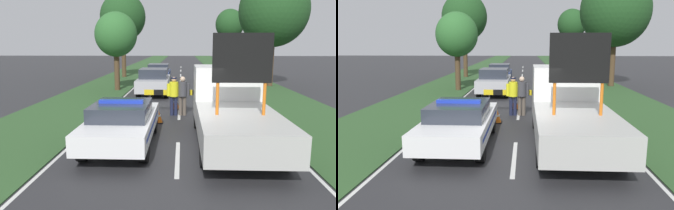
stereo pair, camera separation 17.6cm
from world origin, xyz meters
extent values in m
plane|color=#28282B|center=(0.00, 0.00, 0.00)|extent=(160.00, 160.00, 0.00)
cube|color=silver|center=(0.00, -0.72, 0.00)|extent=(0.12, 2.93, 0.01)
cube|color=silver|center=(0.00, 5.41, 0.00)|extent=(0.12, 2.93, 0.01)
cube|color=silver|center=(0.00, 11.55, 0.00)|extent=(0.12, 2.93, 0.01)
cube|color=silver|center=(0.00, 17.68, 0.00)|extent=(0.12, 2.93, 0.01)
cube|color=silver|center=(0.00, 23.82, 0.00)|extent=(0.12, 2.93, 0.01)
cube|color=silver|center=(0.00, 29.96, 0.00)|extent=(0.12, 2.93, 0.01)
cube|color=silver|center=(0.00, 36.09, 0.00)|extent=(0.12, 2.93, 0.01)
cube|color=silver|center=(-3.37, 13.72, 0.00)|extent=(0.10, 56.37, 0.01)
cube|color=silver|center=(3.37, 13.72, 0.00)|extent=(0.10, 56.37, 0.01)
cube|color=#2D5128|center=(-5.55, 20.00, 0.01)|extent=(4.16, 120.00, 0.03)
cube|color=#2D5128|center=(5.55, 20.00, 0.01)|extent=(4.16, 120.00, 0.03)
cube|color=white|center=(-1.74, 0.43, 0.67)|extent=(1.92, 4.81, 0.55)
cube|color=#282D38|center=(-1.74, 0.29, 1.16)|extent=(1.69, 2.21, 0.43)
cylinder|color=black|center=(-2.57, 1.92, 0.39)|extent=(0.24, 0.78, 0.78)
cylinder|color=black|center=(-0.90, 1.92, 0.39)|extent=(0.24, 0.78, 0.78)
cylinder|color=black|center=(-2.57, -1.06, 0.39)|extent=(0.24, 0.78, 0.78)
cylinder|color=black|center=(-0.90, -1.06, 0.39)|extent=(0.24, 0.78, 0.78)
cube|color=#1E38C6|center=(-1.74, 0.29, 1.42)|extent=(1.34, 0.24, 0.10)
cube|color=#193399|center=(-1.74, 0.43, 0.69)|extent=(1.93, 3.94, 0.10)
cube|color=black|center=(-1.74, 2.88, 0.61)|extent=(1.05, 0.08, 0.33)
cube|color=white|center=(1.74, 2.66, 1.38)|extent=(2.30, 1.96, 1.92)
cube|color=#232833|center=(1.74, 3.62, 1.73)|extent=(1.95, 0.04, 0.85)
cube|color=#B2B2AD|center=(1.74, -0.48, 0.81)|extent=(2.30, 4.32, 0.78)
cylinder|color=#D16619|center=(1.09, -0.48, 1.65)|extent=(0.09, 0.09, 0.90)
cylinder|color=#D16619|center=(2.38, -0.48, 1.65)|extent=(0.09, 0.09, 0.90)
cube|color=black|center=(1.74, -0.48, 2.77)|extent=(1.61, 0.12, 1.34)
cylinder|color=black|center=(0.71, 2.66, 0.42)|extent=(0.24, 0.85, 0.85)
cylinder|color=black|center=(2.76, 2.66, 0.42)|extent=(0.24, 0.85, 0.85)
cylinder|color=black|center=(0.71, -1.34, 0.42)|extent=(0.24, 0.85, 0.85)
cylinder|color=black|center=(2.76, -1.34, 0.42)|extent=(0.24, 0.85, 0.85)
cylinder|color=black|center=(-1.35, 5.35, 0.42)|extent=(0.07, 0.07, 0.84)
cylinder|color=black|center=(0.76, 5.35, 0.42)|extent=(0.07, 0.07, 0.84)
cube|color=yellow|center=(-1.39, 5.35, 0.96)|extent=(0.44, 0.08, 0.24)
cube|color=black|center=(-0.95, 5.35, 0.96)|extent=(0.44, 0.08, 0.24)
cube|color=yellow|center=(-0.51, 5.35, 0.96)|extent=(0.44, 0.08, 0.24)
cube|color=black|center=(-0.07, 5.35, 0.96)|extent=(0.44, 0.08, 0.24)
cube|color=yellow|center=(0.37, 5.35, 0.96)|extent=(0.44, 0.08, 0.24)
cube|color=black|center=(0.81, 5.35, 0.96)|extent=(0.44, 0.08, 0.24)
cylinder|color=#191E38|center=(-0.33, 4.86, 0.43)|extent=(0.16, 0.16, 0.86)
cylinder|color=#191E38|center=(-0.15, 4.86, 0.43)|extent=(0.16, 0.16, 0.86)
cylinder|color=yellow|center=(-0.24, 4.86, 1.18)|extent=(0.39, 0.39, 0.64)
cylinder|color=yellow|center=(-0.49, 4.86, 1.15)|extent=(0.13, 0.13, 0.55)
cylinder|color=yellow|center=(0.00, 4.86, 1.15)|extent=(0.13, 0.13, 0.55)
sphere|color=tan|center=(-0.24, 4.86, 1.61)|extent=(0.22, 0.22, 0.22)
cylinder|color=#141933|center=(-0.24, 4.86, 1.67)|extent=(0.25, 0.25, 0.06)
cylinder|color=brown|center=(0.05, 4.88, 0.43)|extent=(0.16, 0.16, 0.87)
cylinder|color=brown|center=(0.23, 4.88, 0.43)|extent=(0.16, 0.16, 0.87)
cylinder|color=#3D3D42|center=(0.14, 4.88, 1.19)|extent=(0.40, 0.40, 0.65)
cylinder|color=#3D3D42|center=(-0.10, 4.88, 1.16)|extent=(0.13, 0.13, 0.55)
cylinder|color=#3D3D42|center=(0.39, 4.88, 1.16)|extent=(0.13, 0.13, 0.55)
sphere|color=beige|center=(0.14, 4.88, 1.63)|extent=(0.22, 0.22, 0.22)
cube|color=black|center=(-0.18, 6.23, 0.01)|extent=(0.46, 0.46, 0.03)
cone|color=orange|center=(-0.18, 6.23, 0.33)|extent=(0.39, 0.39, 0.60)
cylinder|color=white|center=(-0.18, 6.23, 0.36)|extent=(0.22, 0.22, 0.08)
cube|color=black|center=(2.90, 6.09, 0.01)|extent=(0.47, 0.47, 0.03)
cone|color=orange|center=(2.90, 6.09, 0.34)|extent=(0.40, 0.40, 0.62)
cylinder|color=white|center=(2.90, 6.09, 0.37)|extent=(0.23, 0.23, 0.09)
cube|color=black|center=(-0.82, 3.40, 0.01)|extent=(0.38, 0.38, 0.03)
cone|color=orange|center=(-0.82, 3.40, 0.28)|extent=(0.32, 0.32, 0.50)
cylinder|color=white|center=(-0.82, 3.40, 0.31)|extent=(0.18, 0.18, 0.07)
cube|color=#B2B2B7|center=(-1.64, 11.04, 0.70)|extent=(1.90, 4.45, 0.73)
cube|color=#282D38|center=(-1.64, 10.91, 1.35)|extent=(1.67, 2.05, 0.58)
cylinder|color=black|center=(-2.47, 12.42, 0.33)|extent=(0.24, 0.66, 0.66)
cylinder|color=black|center=(-0.81, 12.42, 0.33)|extent=(0.24, 0.66, 0.66)
cylinder|color=black|center=(-2.47, 9.66, 0.33)|extent=(0.24, 0.66, 0.66)
cylinder|color=black|center=(-0.81, 9.66, 0.33)|extent=(0.24, 0.66, 0.66)
cube|color=navy|center=(-1.82, 17.90, 0.64)|extent=(1.86, 4.32, 0.60)
cube|color=#282D38|center=(-1.82, 17.77, 1.23)|extent=(1.64, 1.99, 0.58)
cylinder|color=black|center=(-2.63, 19.24, 0.34)|extent=(0.24, 0.68, 0.68)
cylinder|color=black|center=(-1.01, 19.24, 0.34)|extent=(0.24, 0.68, 0.68)
cylinder|color=black|center=(-2.63, 16.56, 0.34)|extent=(0.24, 0.68, 0.68)
cylinder|color=black|center=(-1.01, 16.56, 0.34)|extent=(0.24, 0.68, 0.68)
cylinder|color=#4C3823|center=(-4.32, 12.77, 1.36)|extent=(0.37, 0.37, 2.71)
ellipsoid|color=#2D662D|center=(-4.32, 12.77, 3.78)|extent=(2.84, 2.84, 2.98)
cylinder|color=#4C3823|center=(6.77, 15.52, 1.83)|extent=(0.43, 0.43, 3.66)
ellipsoid|color=#1E471E|center=(6.77, 15.52, 5.55)|extent=(5.03, 5.03, 5.28)
cylinder|color=#4C3823|center=(5.57, 29.31, 2.08)|extent=(0.38, 0.38, 4.17)
ellipsoid|color=#1E471E|center=(5.57, 29.31, 5.38)|extent=(3.24, 3.24, 3.41)
cylinder|color=#4C3823|center=(-5.43, 21.84, 2.02)|extent=(0.41, 0.41, 4.05)
ellipsoid|color=#1E471E|center=(-5.43, 21.84, 5.63)|extent=(4.24, 4.24, 4.45)
camera|label=1|loc=(0.10, -9.46, 3.14)|focal=35.00mm
camera|label=2|loc=(0.27, -9.46, 3.14)|focal=35.00mm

